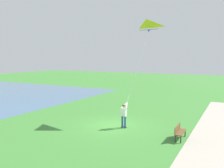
# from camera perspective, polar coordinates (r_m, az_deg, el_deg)

# --- Properties ---
(ground_plane) EXTENTS (120.00, 120.00, 0.00)m
(ground_plane) POSITION_cam_1_polar(r_m,az_deg,el_deg) (17.92, 0.38, -10.06)
(ground_plane) COLOR #3D7F33
(walkway_path) EXTENTS (2.93, 32.04, 0.02)m
(walkway_path) POSITION_cam_1_polar(r_m,az_deg,el_deg) (14.13, 21.38, -15.02)
(walkway_path) COLOR #ADA393
(walkway_path) RESTS_ON ground
(person_kite_flyer) EXTENTS (0.52, 0.62, 1.83)m
(person_kite_flyer) POSITION_cam_1_polar(r_m,az_deg,el_deg) (17.27, 2.88, -7.10)
(person_kite_flyer) COLOR #232328
(person_kite_flyer) RESTS_ON ground
(flying_kite) EXTENTS (1.96, 3.25, 6.21)m
(flying_kite) POSITION_cam_1_polar(r_m,az_deg,el_deg) (19.56, 8.26, 13.59)
(flying_kite) COLOR yellow
(park_bench_near_walkway) EXTENTS (0.46, 1.51, 0.88)m
(park_bench_near_walkway) POSITION_cam_1_polar(r_m,az_deg,el_deg) (15.62, 15.90, -10.82)
(park_bench_near_walkway) COLOR brown
(park_bench_near_walkway) RESTS_ON ground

